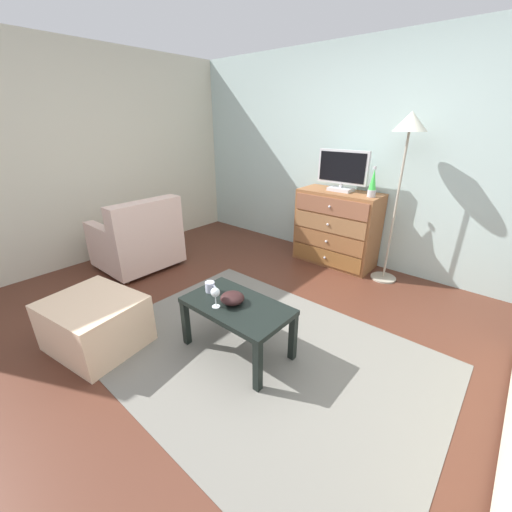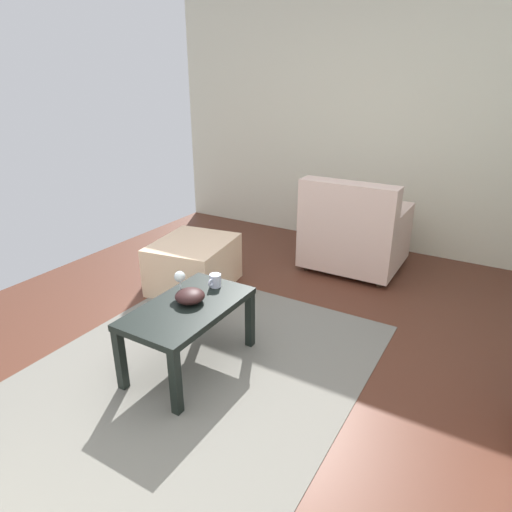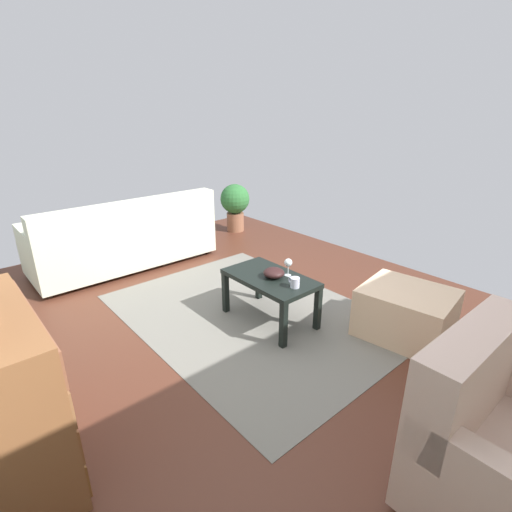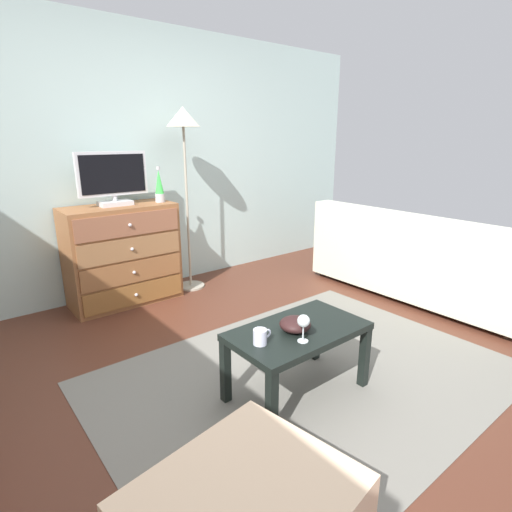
{
  "view_description": "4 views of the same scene",
  "coord_description": "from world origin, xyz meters",
  "px_view_note": "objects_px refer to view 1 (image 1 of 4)",
  "views": [
    {
      "loc": [
        1.46,
        -1.73,
        1.71
      ],
      "look_at": [
        0.05,
        -0.08,
        0.77
      ],
      "focal_mm": 22.2,
      "sensor_mm": 36.0,
      "label": 1
    },
    {
      "loc": [
        1.84,
        1.28,
        1.72
      ],
      "look_at": [
        -0.14,
        0.11,
        0.78
      ],
      "focal_mm": 31.01,
      "sensor_mm": 36.0,
      "label": 2
    },
    {
      "loc": [
        -2.2,
        1.82,
        1.82
      ],
      "look_at": [
        0.11,
        -0.19,
        0.62
      ],
      "focal_mm": 27.06,
      "sensor_mm": 36.0,
      "label": 3
    },
    {
      "loc": [
        -1.52,
        -1.79,
        1.51
      ],
      "look_at": [
        -0.13,
        -0.06,
        0.85
      ],
      "focal_mm": 28.41,
      "sensor_mm": 36.0,
      "label": 4
    }
  ],
  "objects_px": {
    "standing_lamp": "(408,140)",
    "tv": "(343,170)",
    "coffee_table": "(237,311)",
    "mug": "(210,287)",
    "lava_lamp": "(373,184)",
    "wine_glass": "(215,293)",
    "dresser": "(337,228)",
    "armchair": "(139,241)",
    "bowl_decorative": "(232,298)",
    "ottoman": "(95,323)"
  },
  "relations": [
    {
      "from": "wine_glass",
      "to": "armchair",
      "type": "xyz_separation_m",
      "value": [
        -1.9,
        0.48,
        -0.2
      ]
    },
    {
      "from": "armchair",
      "to": "coffee_table",
      "type": "bearing_deg",
      "value": -10.12
    },
    {
      "from": "wine_glass",
      "to": "standing_lamp",
      "type": "bearing_deg",
      "value": 76.47
    },
    {
      "from": "bowl_decorative",
      "to": "ottoman",
      "type": "distance_m",
      "value": 1.14
    },
    {
      "from": "coffee_table",
      "to": "standing_lamp",
      "type": "distance_m",
      "value": 2.36
    },
    {
      "from": "dresser",
      "to": "wine_glass",
      "type": "relative_size",
      "value": 6.25
    },
    {
      "from": "coffee_table",
      "to": "bowl_decorative",
      "type": "height_order",
      "value": "bowl_decorative"
    },
    {
      "from": "coffee_table",
      "to": "armchair",
      "type": "distance_m",
      "value": 2.02
    },
    {
      "from": "wine_glass",
      "to": "mug",
      "type": "height_order",
      "value": "wine_glass"
    },
    {
      "from": "lava_lamp",
      "to": "bowl_decorative",
      "type": "relative_size",
      "value": 1.81
    },
    {
      "from": "coffee_table",
      "to": "mug",
      "type": "bearing_deg",
      "value": -179.31
    },
    {
      "from": "tv",
      "to": "armchair",
      "type": "relative_size",
      "value": 0.7
    },
    {
      "from": "bowl_decorative",
      "to": "ottoman",
      "type": "xyz_separation_m",
      "value": [
        -0.88,
        -0.68,
        -0.27
      ]
    },
    {
      "from": "tv",
      "to": "standing_lamp",
      "type": "bearing_deg",
      "value": -6.03
    },
    {
      "from": "ottoman",
      "to": "armchair",
      "type": "bearing_deg",
      "value": 135.81
    },
    {
      "from": "tv",
      "to": "standing_lamp",
      "type": "distance_m",
      "value": 0.78
    },
    {
      "from": "tv",
      "to": "mug",
      "type": "height_order",
      "value": "tv"
    },
    {
      "from": "armchair",
      "to": "ottoman",
      "type": "distance_m",
      "value": 1.5
    },
    {
      "from": "armchair",
      "to": "mug",
      "type": "bearing_deg",
      "value": -11.91
    },
    {
      "from": "wine_glass",
      "to": "ottoman",
      "type": "xyz_separation_m",
      "value": [
        -0.83,
        -0.56,
        -0.34
      ]
    },
    {
      "from": "mug",
      "to": "ottoman",
      "type": "height_order",
      "value": "mug"
    },
    {
      "from": "standing_lamp",
      "to": "mug",
      "type": "bearing_deg",
      "value": -109.5
    },
    {
      "from": "tv",
      "to": "coffee_table",
      "type": "distance_m",
      "value": 2.25
    },
    {
      "from": "coffee_table",
      "to": "wine_glass",
      "type": "relative_size",
      "value": 5.24
    },
    {
      "from": "wine_glass",
      "to": "armchair",
      "type": "bearing_deg",
      "value": 165.74
    },
    {
      "from": "coffee_table",
      "to": "bowl_decorative",
      "type": "bearing_deg",
      "value": -164.49
    },
    {
      "from": "bowl_decorative",
      "to": "armchair",
      "type": "distance_m",
      "value": 1.99
    },
    {
      "from": "bowl_decorative",
      "to": "armchair",
      "type": "bearing_deg",
      "value": 169.41
    },
    {
      "from": "ottoman",
      "to": "tv",
      "type": "bearing_deg",
      "value": 76.66
    },
    {
      "from": "ottoman",
      "to": "standing_lamp",
      "type": "distance_m",
      "value": 3.29
    },
    {
      "from": "dresser",
      "to": "armchair",
      "type": "relative_size",
      "value": 1.12
    },
    {
      "from": "tv",
      "to": "lava_lamp",
      "type": "distance_m",
      "value": 0.42
    },
    {
      "from": "wine_glass",
      "to": "bowl_decorative",
      "type": "relative_size",
      "value": 0.86
    },
    {
      "from": "coffee_table",
      "to": "wine_glass",
      "type": "height_order",
      "value": "wine_glass"
    },
    {
      "from": "ottoman",
      "to": "standing_lamp",
      "type": "xyz_separation_m",
      "value": [
        1.34,
        2.7,
        1.32
      ]
    },
    {
      "from": "coffee_table",
      "to": "lava_lamp",
      "type": "bearing_deg",
      "value": 85.95
    },
    {
      "from": "lava_lamp",
      "to": "wine_glass",
      "type": "xyz_separation_m",
      "value": [
        -0.23,
        -2.15,
        -0.52
      ]
    },
    {
      "from": "armchair",
      "to": "bowl_decorative",
      "type": "bearing_deg",
      "value": -10.59
    },
    {
      "from": "tv",
      "to": "coffee_table",
      "type": "relative_size",
      "value": 0.75
    },
    {
      "from": "tv",
      "to": "mug",
      "type": "relative_size",
      "value": 5.4
    },
    {
      "from": "standing_lamp",
      "to": "tv",
      "type": "bearing_deg",
      "value": 173.97
    },
    {
      "from": "tv",
      "to": "ottoman",
      "type": "height_order",
      "value": "tv"
    },
    {
      "from": "tv",
      "to": "lava_lamp",
      "type": "xyz_separation_m",
      "value": [
        0.4,
        -0.07,
        -0.1
      ]
    },
    {
      "from": "lava_lamp",
      "to": "wine_glass",
      "type": "bearing_deg",
      "value": -96.2
    },
    {
      "from": "tv",
      "to": "armchair",
      "type": "xyz_separation_m",
      "value": [
        -1.73,
        -1.73,
        -0.82
      ]
    },
    {
      "from": "mug",
      "to": "ottoman",
      "type": "distance_m",
      "value": 0.97
    },
    {
      "from": "coffee_table",
      "to": "ottoman",
      "type": "distance_m",
      "value": 1.16
    },
    {
      "from": "armchair",
      "to": "ottoman",
      "type": "xyz_separation_m",
      "value": [
        1.07,
        -1.04,
        -0.14
      ]
    },
    {
      "from": "bowl_decorative",
      "to": "armchair",
      "type": "xyz_separation_m",
      "value": [
        -1.96,
        0.37,
        -0.13
      ]
    },
    {
      "from": "coffee_table",
      "to": "wine_glass",
      "type": "bearing_deg",
      "value": -125.26
    }
  ]
}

